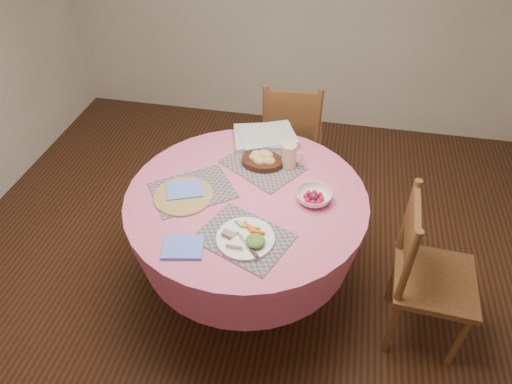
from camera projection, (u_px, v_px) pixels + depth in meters
The scene contains 15 objects.
ground at pixel (248, 287), 2.81m from camera, with size 4.00×4.00×0.00m, color #331C0F.
dining_table at pixel (247, 222), 2.45m from camera, with size 1.24×1.24×0.75m.
chair_right at pixel (426, 273), 2.29m from camera, with size 0.43×0.44×0.91m.
chair_back at pixel (291, 135), 3.23m from camera, with size 0.45×0.43×0.92m.
placemat_front at pixel (244, 238), 2.09m from camera, with size 0.40×0.30×0.01m, color #116355.
placemat_left at pixel (193, 190), 2.34m from camera, with size 0.40×0.30×0.01m, color #116355.
placemat_back at pixel (262, 165), 2.51m from camera, with size 0.40×0.30×0.01m, color #116355.
wicker_trivet at pixel (183, 196), 2.30m from camera, with size 0.30×0.30×0.01m, color olive.
napkin_near at pixel (183, 247), 2.04m from camera, with size 0.18×0.14×0.01m, color #5B7CEC.
napkin_far at pixel (185, 190), 2.33m from camera, with size 0.18×0.14×0.01m, color #5B7CEC.
dinner_plate at pixel (247, 238), 2.06m from camera, with size 0.27×0.27×0.05m.
bread_bowl at pixel (262, 159), 2.49m from camera, with size 0.23×0.23×0.08m.
latte_mug at pixel (290, 156), 2.45m from camera, with size 0.12×0.08×0.14m.
fruit_bowl at pixel (314, 197), 2.27m from camera, with size 0.19×0.19×0.06m.
newspaper_stack at pixel (264, 137), 2.67m from camera, with size 0.42×0.36×0.04m.
Camera 1 is at (0.39, -1.70, 2.27)m, focal length 32.00 mm.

